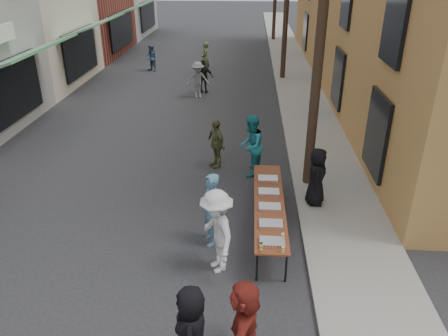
# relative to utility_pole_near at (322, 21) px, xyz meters

# --- Properties ---
(ground) EXTENTS (120.00, 120.00, 0.00)m
(ground) POSITION_rel_utility_pole_near_xyz_m (-4.30, -3.00, -4.50)
(ground) COLOR #28282B
(ground) RESTS_ON ground
(sidewalk) EXTENTS (2.20, 60.00, 0.10)m
(sidewalk) POSITION_rel_utility_pole_near_xyz_m (0.70, 12.00, -4.45)
(sidewalk) COLOR gray
(sidewalk) RESTS_ON ground
(utility_pole_near) EXTENTS (0.26, 0.26, 9.00)m
(utility_pole_near) POSITION_rel_utility_pole_near_xyz_m (0.00, 0.00, 0.00)
(utility_pole_near) COLOR #2D2116
(utility_pole_near) RESTS_ON ground
(serving_table) EXTENTS (0.70, 4.00, 0.75)m
(serving_table) POSITION_rel_utility_pole_near_xyz_m (-1.19, -2.35, -3.79)
(serving_table) COLOR brown
(serving_table) RESTS_ON ground
(catering_tray_sausage) EXTENTS (0.50, 0.33, 0.08)m
(catering_tray_sausage) POSITION_rel_utility_pole_near_xyz_m (-1.19, -4.00, -3.71)
(catering_tray_sausage) COLOR maroon
(catering_tray_sausage) RESTS_ON serving_table
(catering_tray_foil_b) EXTENTS (0.50, 0.33, 0.08)m
(catering_tray_foil_b) POSITION_rel_utility_pole_near_xyz_m (-1.19, -3.35, -3.71)
(catering_tray_foil_b) COLOR #B2B2B7
(catering_tray_foil_b) RESTS_ON serving_table
(catering_tray_buns) EXTENTS (0.50, 0.33, 0.08)m
(catering_tray_buns) POSITION_rel_utility_pole_near_xyz_m (-1.19, -2.65, -3.71)
(catering_tray_buns) COLOR tan
(catering_tray_buns) RESTS_ON serving_table
(catering_tray_foil_d) EXTENTS (0.50, 0.33, 0.08)m
(catering_tray_foil_d) POSITION_rel_utility_pole_near_xyz_m (-1.19, -1.95, -3.71)
(catering_tray_foil_d) COLOR #B2B2B7
(catering_tray_foil_d) RESTS_ON serving_table
(catering_tray_buns_end) EXTENTS (0.50, 0.33, 0.08)m
(catering_tray_buns_end) POSITION_rel_utility_pole_near_xyz_m (-1.19, -1.25, -3.71)
(catering_tray_buns_end) COLOR tan
(catering_tray_buns_end) RESTS_ON serving_table
(condiment_jar_a) EXTENTS (0.07, 0.07, 0.08)m
(condiment_jar_a) POSITION_rel_utility_pole_near_xyz_m (-1.41, -4.30, -3.71)
(condiment_jar_a) COLOR #A57F26
(condiment_jar_a) RESTS_ON serving_table
(condiment_jar_b) EXTENTS (0.07, 0.07, 0.08)m
(condiment_jar_b) POSITION_rel_utility_pole_near_xyz_m (-1.41, -4.20, -3.71)
(condiment_jar_b) COLOR #A57F26
(condiment_jar_b) RESTS_ON serving_table
(condiment_jar_c) EXTENTS (0.07, 0.07, 0.08)m
(condiment_jar_c) POSITION_rel_utility_pole_near_xyz_m (-1.41, -4.10, -3.71)
(condiment_jar_c) COLOR #A57F26
(condiment_jar_c) RESTS_ON serving_table
(cup_stack) EXTENTS (0.08, 0.08, 0.12)m
(cup_stack) POSITION_rel_utility_pole_near_xyz_m (-0.99, -4.25, -3.69)
(cup_stack) COLOR tan
(cup_stack) RESTS_ON serving_table
(guest_front_a) EXTENTS (0.57, 0.84, 1.65)m
(guest_front_a) POSITION_rel_utility_pole_near_xyz_m (-2.49, -6.44, -3.67)
(guest_front_a) COLOR black
(guest_front_a) RESTS_ON ground
(guest_front_b) EXTENTS (0.54, 0.71, 1.74)m
(guest_front_b) POSITION_rel_utility_pole_near_xyz_m (-2.50, -2.97, -3.63)
(guest_front_b) COLOR teal
(guest_front_b) RESTS_ON ground
(guest_front_c) EXTENTS (0.87, 1.02, 1.85)m
(guest_front_c) POSITION_rel_utility_pole_near_xyz_m (-1.64, 0.58, -3.57)
(guest_front_c) COLOR teal
(guest_front_c) RESTS_ON ground
(guest_front_d) EXTENTS (1.11, 1.37, 1.85)m
(guest_front_d) POSITION_rel_utility_pole_near_xyz_m (-2.30, -3.90, -3.57)
(guest_front_d) COLOR silver
(guest_front_d) RESTS_ON ground
(guest_front_e) EXTENTS (0.83, 0.96, 1.54)m
(guest_front_e) POSITION_rel_utility_pole_near_xyz_m (-2.70, 1.08, -3.73)
(guest_front_e) COLOR #5E6339
(guest_front_e) RESTS_ON ground
(guest_queue_back) EXTENTS (0.75, 1.58, 1.64)m
(guest_queue_back) POSITION_rel_utility_pole_near_xyz_m (-1.70, -6.25, -3.68)
(guest_queue_back) COLOR maroon
(guest_queue_back) RESTS_ON ground
(server) EXTENTS (0.59, 0.82, 1.54)m
(server) POSITION_rel_utility_pole_near_xyz_m (0.05, -1.19, -3.63)
(server) COLOR black
(server) RESTS_ON sidewalk
(passerby_left) EXTENTS (1.19, 0.89, 1.65)m
(passerby_left) POSITION_rel_utility_pole_near_xyz_m (-4.10, 8.42, -3.68)
(passerby_left) COLOR gray
(passerby_left) RESTS_ON ground
(passerby_mid) EXTENTS (0.97, 0.52, 1.58)m
(passerby_mid) POSITION_rel_utility_pole_near_xyz_m (-3.91, 9.16, -3.71)
(passerby_mid) COLOR black
(passerby_mid) RESTS_ON ground
(passerby_right) EXTENTS (0.46, 0.67, 1.78)m
(passerby_right) POSITION_rel_utility_pole_near_xyz_m (-4.19, 12.73, -3.61)
(passerby_right) COLOR #53653A
(passerby_right) RESTS_ON ground
(passerby_far) EXTENTS (0.91, 0.88, 1.48)m
(passerby_far) POSITION_rel_utility_pole_near_xyz_m (-7.30, 13.36, -3.76)
(passerby_far) COLOR #455E86
(passerby_far) RESTS_ON ground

